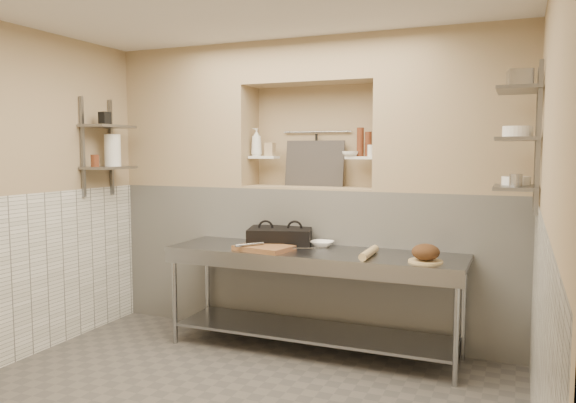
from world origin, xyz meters
The scene contains 46 objects.
wall_left centered at (-2.05, 0.00, 1.40)m, with size 0.10×3.90×2.80m, color tan.
wall_right centered at (2.05, 0.00, 1.40)m, with size 0.10×3.90×2.80m, color tan.
wall_back centered at (0.00, 2.00, 1.40)m, with size 4.00×0.10×2.80m, color tan.
backwall_lower centered at (0.00, 1.75, 0.70)m, with size 4.00×0.40×1.40m, color silver.
alcove_sill centered at (0.00, 1.75, 1.41)m, with size 1.30×0.40×0.02m, color tan.
backwall_pillar_left centered at (-1.33, 1.75, 2.10)m, with size 1.35×0.40×1.40m, color tan.
backwall_pillar_right centered at (1.33, 1.75, 2.10)m, with size 1.35×0.40×1.40m, color tan.
backwall_header centered at (0.00, 1.75, 2.60)m, with size 1.30×0.40×0.40m, color tan.
wainscot_left centered at (-1.99, 0.00, 0.70)m, with size 0.02×3.90×1.40m, color silver.
wainscot_right centered at (1.99, 0.00, 0.70)m, with size 0.02×3.90×1.40m, color silver.
alcove_shelf_left centered at (-0.50, 1.75, 1.70)m, with size 0.28×0.16×0.03m, color white.
alcove_shelf_right centered at (0.50, 1.75, 1.70)m, with size 0.28×0.16×0.03m, color white.
utensil_rail centered at (0.00, 1.92, 1.95)m, with size 0.02×0.02×0.70m, color gray.
hanging_steel centered at (0.00, 1.90, 1.78)m, with size 0.02×0.02×0.30m, color black.
splash_panel centered at (0.00, 1.85, 1.64)m, with size 0.60×0.02×0.45m, color #383330.
shelf_rail_left_a centered at (-1.98, 1.25, 1.80)m, with size 0.03×0.03×0.95m, color slate.
shelf_rail_left_b centered at (-1.98, 0.85, 1.80)m, with size 0.03×0.03×0.95m, color slate.
wall_shelf_left_lower centered at (-1.84, 1.05, 1.60)m, with size 0.30×0.50×0.03m, color slate.
wall_shelf_left_upper centered at (-1.84, 1.05, 2.00)m, with size 0.30×0.50×0.03m, color slate.
shelf_rail_right_a centered at (1.98, 1.25, 1.85)m, with size 0.03×0.03×1.05m, color slate.
shelf_rail_right_b centered at (1.98, 0.85, 1.85)m, with size 0.03×0.03×1.05m, color slate.
wall_shelf_right_lower centered at (1.84, 1.05, 1.50)m, with size 0.30×0.50×0.03m, color slate.
wall_shelf_right_mid centered at (1.84, 1.05, 1.85)m, with size 0.30×0.50×0.03m, color slate.
wall_shelf_right_upper centered at (1.84, 1.05, 2.20)m, with size 0.30×0.50×0.03m, color slate.
prep_table centered at (0.23, 1.18, 0.64)m, with size 2.60×0.70×0.90m.
panini_press centered at (-0.16, 1.37, 0.98)m, with size 0.67×0.56×0.16m.
cutting_board centered at (-0.18, 1.05, 0.92)m, with size 0.46×0.33×0.04m, color brown.
knife_blade centered at (0.22, 1.05, 0.95)m, with size 0.23×0.03×0.01m, color gray.
tongs centered at (-0.28, 0.97, 0.96)m, with size 0.03×0.03×0.27m, color gray.
mixing_bowl centered at (0.23, 1.42, 0.93)m, with size 0.21×0.21×0.05m, color white.
rolling_pin centered at (0.75, 1.10, 0.93)m, with size 0.07×0.07×0.43m, color #D8BA71.
bread_board centered at (1.21, 1.05, 0.91)m, with size 0.27×0.27×0.02m, color #D8BA71.
bread_loaf centered at (1.21, 1.05, 0.98)m, with size 0.22×0.22×0.13m, color #4C2D19.
bottle_soap centered at (-0.57, 1.73, 1.85)m, with size 0.11×0.11×0.27m, color white.
jar_alcove centered at (-0.44, 1.77, 1.78)m, with size 0.09×0.09×0.13m, color tan.
bowl_alcove centered at (0.40, 1.71, 1.74)m, with size 0.15×0.15×0.05m, color white.
condiment_a centered at (0.56, 1.74, 1.83)m, with size 0.06×0.06×0.23m, color #582917.
condiment_b centered at (0.48, 1.76, 1.85)m, with size 0.07×0.07×0.27m, color #582917.
condiment_c centered at (0.59, 1.73, 1.77)m, with size 0.06×0.06×0.11m, color white.
jug_left centered at (-1.84, 1.11, 1.77)m, with size 0.16×0.16×0.31m, color white.
jar_left centered at (-1.84, 0.86, 1.67)m, with size 0.08×0.08×0.12m, color #582917.
box_left_upper centered at (-1.84, 1.01, 2.07)m, with size 0.09×0.09×0.12m, color black.
bowl_right centered at (1.84, 1.18, 1.54)m, with size 0.21×0.21×0.06m, color white.
canister_right centered at (1.84, 0.98, 1.56)m, with size 0.09×0.09×0.09m, color gray.
bowl_right_mid centered at (1.84, 0.97, 1.90)m, with size 0.21×0.21×0.08m, color white.
basket_right centered at (1.84, 1.06, 2.28)m, with size 0.16×0.20×0.13m, color gray.
Camera 1 is at (1.87, -3.33, 1.77)m, focal length 35.00 mm.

